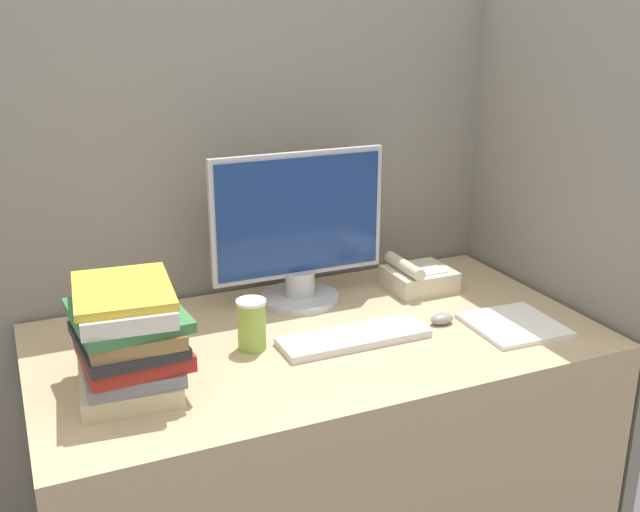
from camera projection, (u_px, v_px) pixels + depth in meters
cubicle_panel_rear at (262, 255)px, 2.28m from camera, size 1.84×0.04×1.70m
cubicle_panel_right at (547, 261)px, 2.23m from camera, size 0.04×0.84×1.70m
desk at (318, 461)px, 2.06m from camera, size 1.44×0.78×0.76m
monitor at (299, 237)px, 2.10m from camera, size 0.51×0.23×0.43m
keyboard at (354, 337)px, 1.90m from camera, size 0.39×0.12×0.02m
mouse at (442, 319)px, 2.00m from camera, size 0.07×0.04×0.03m
coffee_cup at (252, 324)px, 1.84m from camera, size 0.07×0.07×0.13m
book_stack at (128, 337)px, 1.63m from camera, size 0.25×0.31×0.24m
desk_telephone at (417, 277)px, 2.24m from camera, size 0.19×0.18×0.10m
paper_pile at (514, 325)px, 1.99m from camera, size 0.23×0.24×0.01m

